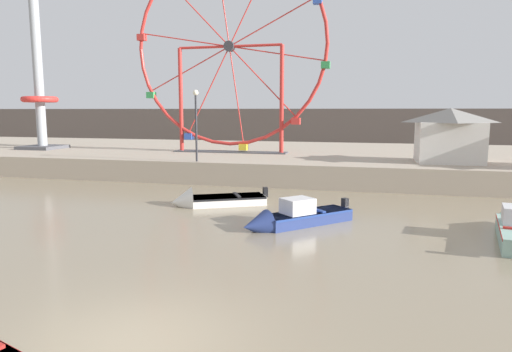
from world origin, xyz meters
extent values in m
plane|color=gray|center=(0.00, 0.00, 0.00)|extent=(240.00, 240.00, 0.00)
cube|color=tan|center=(0.00, 26.42, 0.65)|extent=(110.00, 18.55, 1.29)
cube|color=#564C47|center=(0.00, 51.33, 2.20)|extent=(140.00, 3.00, 4.40)
cube|color=silver|center=(-2.11, 12.42, 0.19)|extent=(3.54, 2.74, 0.38)
cube|color=black|center=(-2.11, 12.42, 0.34)|extent=(3.52, 2.75, 0.08)
cone|color=silver|center=(-3.94, 11.46, 0.19)|extent=(1.41, 1.58, 1.31)
cube|color=black|center=(-0.57, 13.23, 0.49)|extent=(0.29, 0.31, 0.44)
cube|color=black|center=(-1.74, 12.61, 0.41)|extent=(0.69, 1.11, 0.06)
cone|color=#93BCAD|center=(9.12, 11.22, 0.27)|extent=(1.13, 1.18, 0.96)
cube|color=navy|center=(1.85, 9.74, 0.22)|extent=(3.27, 3.35, 0.44)
cube|color=navy|center=(1.85, 9.74, 0.40)|extent=(3.26, 3.34, 0.08)
cone|color=navy|center=(0.29, 8.11, 0.22)|extent=(1.43, 1.43, 1.04)
cube|color=black|center=(3.16, 11.11, 0.55)|extent=(0.31, 0.31, 0.44)
cube|color=silver|center=(1.54, 9.42, 0.73)|extent=(1.38, 1.38, 0.57)
cube|color=navy|center=(2.16, 10.07, 0.47)|extent=(0.78, 0.76, 0.06)
torus|color=red|center=(-5.51, 23.61, 8.49)|extent=(13.44, 0.24, 13.44)
cylinder|color=#38383D|center=(-5.51, 23.61, 8.49)|extent=(0.70, 0.50, 0.70)
cylinder|color=red|center=(-3.21, 23.61, 6.13)|extent=(4.67, 0.08, 4.78)
cube|color=red|center=(-0.90, 23.61, 3.49)|extent=(0.56, 0.48, 0.44)
cylinder|color=red|center=(-2.26, 23.61, 7.94)|extent=(6.52, 0.08, 1.19)
cube|color=#33934C|center=(0.99, 23.61, 7.10)|extent=(0.56, 0.48, 0.44)
cylinder|color=red|center=(-2.55, 23.61, 9.95)|extent=(5.95, 0.08, 3.00)
cube|color=#3356B7|center=(0.40, 23.61, 11.14)|extent=(0.56, 0.48, 0.44)
cylinder|color=red|center=(-3.98, 23.61, 11.41)|extent=(3.13, 0.08, 5.88)
cylinder|color=red|center=(-7.82, 23.61, 10.85)|extent=(4.67, 0.08, 4.78)
cylinder|color=red|center=(-8.76, 23.61, 9.04)|extent=(6.52, 0.08, 1.19)
cube|color=red|center=(-12.02, 23.61, 9.32)|extent=(0.56, 0.48, 0.44)
cylinder|color=red|center=(-8.47, 23.61, 7.03)|extent=(5.95, 0.08, 3.00)
cube|color=#33934C|center=(-11.43, 23.61, 5.28)|extent=(0.56, 0.48, 0.44)
cylinder|color=red|center=(-7.04, 23.61, 5.57)|extent=(3.13, 0.08, 5.88)
cube|color=#3356B7|center=(-8.58, 23.61, 2.37)|extent=(0.56, 0.48, 0.44)
cylinder|color=red|center=(-5.03, 23.61, 5.22)|extent=(1.04, 0.08, 6.54)
cube|color=yellow|center=(-4.55, 23.61, 1.68)|extent=(0.56, 0.48, 0.44)
cylinder|color=red|center=(-9.14, 23.61, 4.89)|extent=(0.28, 0.28, 7.20)
cylinder|color=red|center=(-1.88, 23.61, 4.89)|extent=(0.28, 0.28, 7.20)
cylinder|color=red|center=(-5.51, 23.61, 8.49)|extent=(7.26, 0.18, 0.18)
cube|color=#4C4C51|center=(-5.51, 23.61, 1.33)|extent=(8.06, 1.20, 0.08)
cylinder|color=#999EA3|center=(-20.34, 23.01, 7.41)|extent=(0.70, 0.70, 12.24)
torus|color=red|center=(-20.34, 23.01, 5.02)|extent=(2.64, 2.64, 0.44)
cube|color=#4C4C51|center=(-20.34, 23.01, 1.41)|extent=(2.80, 2.80, 0.24)
cube|color=silver|center=(8.28, 20.71, 2.42)|extent=(3.49, 2.98, 2.26)
pyramid|color=gray|center=(8.28, 20.71, 3.93)|extent=(3.83, 3.28, 0.80)
cylinder|color=#2D2D33|center=(-5.66, 17.68, 3.17)|extent=(0.12, 0.12, 3.76)
sphere|color=#F2EACC|center=(-5.66, 17.68, 5.19)|extent=(0.32, 0.32, 0.32)
camera|label=1|loc=(4.16, -7.03, 4.20)|focal=32.34mm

